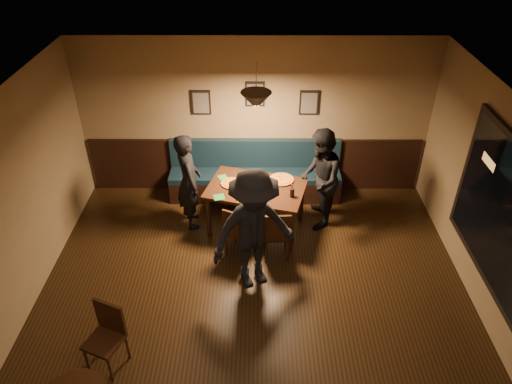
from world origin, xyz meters
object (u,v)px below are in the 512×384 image
diner_right (319,179)px  chair_near_left (240,230)px  diner_left (189,181)px  tabasco_bottle (292,186)px  soda_glass (292,193)px  cafe_chair_far (104,340)px  dining_table (256,208)px  booth_bench (255,172)px  diner_front (254,231)px  chair_near_right (276,232)px

diner_right → chair_near_left: bearing=-53.9°
diner_left → tabasco_bottle: bearing=-113.1°
chair_near_left → diner_left: bearing=162.8°
soda_glass → cafe_chair_far: bearing=-133.8°
dining_table → soda_glass: 0.77m
dining_table → diner_left: size_ratio=0.91×
dining_table → tabasco_bottle: bearing=10.5°
dining_table → chair_near_left: size_ratio=1.72×
dining_table → chair_near_left: 0.65m
booth_bench → diner_front: 2.20m
diner_front → tabasco_bottle: 1.32m
diner_left → chair_near_left: bearing=-148.3°
diner_left → cafe_chair_far: (-0.67, -2.78, -0.38)m
booth_bench → diner_right: bearing=-36.8°
soda_glass → cafe_chair_far: size_ratio=0.17×
diner_left → diner_right: (2.08, 0.02, 0.03)m
diner_right → soda_glass: diner_right is taller
booth_bench → tabasco_bottle: size_ratio=26.98×
diner_front → cafe_chair_far: diner_front is taller
tabasco_bottle → diner_front: bearing=-116.2°
diner_front → tabasco_bottle: size_ratio=16.53×
tabasco_bottle → diner_left: bearing=173.6°
diner_front → soda_glass: diner_front is taller
dining_table → cafe_chair_far: size_ratio=1.70×
dining_table → chair_near_right: 0.72m
chair_near_right → diner_left: size_ratio=0.53×
dining_table → cafe_chair_far: cafe_chair_far is taller
chair_near_left → soda_glass: 0.96m
diner_front → booth_bench: bearing=66.1°
dining_table → tabasco_bottle: 0.72m
booth_bench → soda_glass: 1.37m
booth_bench → chair_near_left: booth_bench is taller
soda_glass → tabasco_bottle: bearing=87.1°
chair_near_right → cafe_chair_far: size_ratio=0.99×
dining_table → diner_front: bearing=-76.2°
diner_front → cafe_chair_far: size_ratio=2.10×
diner_left → chair_near_right: bearing=-136.7°
soda_glass → diner_left: bearing=166.4°
chair_near_left → diner_front: size_ratio=0.47×
chair_near_left → tabasco_bottle: size_ratio=7.80×
booth_bench → dining_table: size_ratio=2.01×
chair_near_right → diner_left: 1.63m
cafe_chair_far → booth_bench: bearing=-93.1°
diner_right → soda_glass: size_ratio=11.58×
dining_table → diner_left: (-1.07, 0.14, 0.42)m
booth_bench → cafe_chair_far: bearing=-115.7°
soda_glass → chair_near_left: bearing=-156.3°
diner_front → diner_right: bearing=29.5°
diner_front → chair_near_left: bearing=85.0°
chair_near_right → cafe_chair_far: 2.85m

